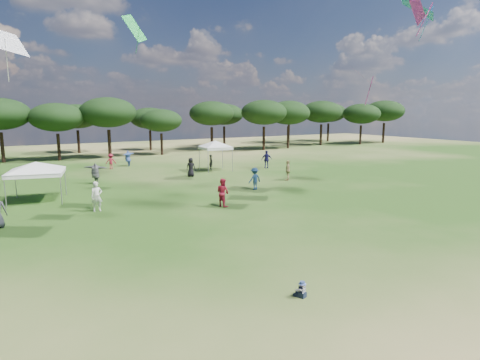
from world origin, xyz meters
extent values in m
plane|color=#2D5218|center=(0.00, 0.00, 0.00)|extent=(140.00, 140.00, 0.00)
cylinder|color=black|center=(-8.39, 45.81, 1.73)|extent=(0.40, 0.40, 3.46)
cylinder|color=black|center=(-2.58, 44.63, 1.61)|extent=(0.37, 0.37, 3.21)
ellipsoid|color=black|center=(-2.58, 44.63, 5.14)|extent=(6.24, 6.24, 3.36)
cylinder|color=black|center=(3.26, 44.18, 1.78)|extent=(0.41, 0.41, 3.56)
ellipsoid|color=black|center=(3.26, 44.18, 5.69)|extent=(6.91, 6.91, 3.73)
cylinder|color=black|center=(10.19, 44.51, 1.44)|extent=(0.33, 0.33, 2.88)
ellipsoid|color=black|center=(10.19, 44.51, 4.61)|extent=(5.60, 5.60, 3.02)
cylinder|color=black|center=(18.96, 46.98, 1.72)|extent=(0.39, 0.39, 3.44)
ellipsoid|color=black|center=(18.96, 46.98, 5.51)|extent=(6.69, 6.69, 3.60)
cylinder|color=black|center=(25.77, 43.05, 1.77)|extent=(0.40, 0.40, 3.53)
ellipsoid|color=black|center=(25.77, 43.05, 5.65)|extent=(6.86, 6.86, 3.70)
cylinder|color=black|center=(30.65, 43.46, 1.73)|extent=(0.40, 0.40, 3.47)
ellipsoid|color=black|center=(30.65, 43.46, 5.55)|extent=(6.74, 6.74, 3.63)
cylinder|color=black|center=(39.22, 45.46, 1.79)|extent=(0.41, 0.41, 3.57)
ellipsoid|color=black|center=(39.22, 45.46, 5.72)|extent=(6.94, 6.94, 3.74)
cylinder|color=black|center=(46.34, 43.12, 1.68)|extent=(0.38, 0.38, 3.35)
ellipsoid|color=black|center=(46.34, 43.12, 5.37)|extent=(6.51, 6.51, 3.51)
cylinder|color=black|center=(52.84, 43.62, 1.83)|extent=(0.42, 0.42, 3.66)
ellipsoid|color=black|center=(52.84, 43.62, 5.85)|extent=(7.10, 7.10, 3.83)
cylinder|color=black|center=(0.83, 52.52, 1.60)|extent=(0.37, 0.37, 3.20)
ellipsoid|color=black|center=(0.83, 52.52, 5.12)|extent=(6.21, 6.21, 3.35)
cylinder|color=black|center=(10.82, 51.34, 1.50)|extent=(0.34, 0.34, 2.99)
ellipsoid|color=black|center=(10.82, 51.34, 4.79)|extent=(5.81, 5.81, 3.13)
cylinder|color=black|center=(23.62, 51.75, 1.66)|extent=(0.38, 0.38, 3.31)
ellipsoid|color=black|center=(23.62, 51.75, 5.30)|extent=(6.43, 6.43, 3.47)
cylinder|color=black|center=(37.30, 52.12, 1.82)|extent=(0.42, 0.42, 3.64)
ellipsoid|color=black|center=(37.30, 52.12, 5.82)|extent=(7.06, 7.06, 3.81)
cylinder|color=black|center=(46.40, 51.51, 1.73)|extent=(0.40, 0.40, 3.46)
ellipsoid|color=black|center=(46.40, 51.51, 5.53)|extent=(6.72, 6.72, 3.62)
cylinder|color=gray|center=(-8.27, 20.28, 0.98)|extent=(0.06, 0.06, 1.95)
cylinder|color=gray|center=(-5.20, 19.65, 0.98)|extent=(0.06, 0.06, 1.95)
cylinder|color=gray|center=(-7.64, 23.35, 0.98)|extent=(0.06, 0.06, 1.95)
cylinder|color=gray|center=(-4.57, 22.72, 0.98)|extent=(0.06, 0.06, 1.95)
cube|color=white|center=(-6.42, 21.50, 1.90)|extent=(3.90, 3.90, 0.25)
pyramid|color=white|center=(-6.42, 21.50, 2.63)|extent=(6.58, 6.58, 0.60)
cylinder|color=gray|center=(8.51, 26.60, 1.16)|extent=(0.06, 0.06, 2.33)
cylinder|color=gray|center=(11.02, 26.37, 1.16)|extent=(0.06, 0.06, 2.33)
cylinder|color=gray|center=(8.74, 29.11, 1.16)|extent=(0.06, 0.06, 2.33)
cylinder|color=gray|center=(11.25, 28.88, 1.16)|extent=(0.06, 0.06, 2.33)
cube|color=white|center=(9.88, 27.74, 2.28)|extent=(2.91, 2.91, 0.25)
pyramid|color=white|center=(9.88, 27.74, 3.00)|extent=(5.43, 5.43, 0.60)
cube|color=black|center=(-0.15, 1.77, 0.09)|extent=(0.29, 0.29, 0.17)
cube|color=black|center=(-0.28, 1.90, 0.05)|extent=(0.15, 0.22, 0.09)
cube|color=black|center=(-0.13, 1.95, 0.05)|extent=(0.15, 0.22, 0.09)
cube|color=white|center=(-0.15, 1.77, 0.28)|extent=(0.26, 0.22, 0.23)
cylinder|color=white|center=(-0.30, 1.78, 0.28)|extent=(0.14, 0.23, 0.14)
cylinder|color=white|center=(-0.04, 1.88, 0.28)|extent=(0.14, 0.23, 0.14)
sphere|color=#E0B293|center=(-0.15, 1.77, 0.43)|extent=(0.15, 0.15, 0.15)
cone|color=#4B65B0|center=(-0.15, 1.77, 0.47)|extent=(0.26, 0.26, 0.03)
cylinder|color=#4B65B0|center=(-0.15, 1.77, 0.50)|extent=(0.17, 0.17, 0.07)
imported|color=beige|center=(-3.59, 16.71, 0.90)|extent=(0.67, 0.45, 1.79)
imported|color=#9D8855|center=(12.69, 19.61, 0.87)|extent=(1.04, 1.00, 1.74)
imported|color=navy|center=(15.26, 26.65, 0.92)|extent=(1.17, 0.89, 1.84)
imported|color=#434246|center=(-1.89, 26.15, 0.86)|extent=(1.98, 1.80, 1.72)
imported|color=#AE1D36|center=(3.45, 14.04, 0.89)|extent=(0.88, 1.01, 1.78)
imported|color=navy|center=(8.02, 17.55, 0.85)|extent=(1.18, 0.79, 1.69)
imported|color=black|center=(6.32, 25.67, 0.86)|extent=(1.00, 0.96, 1.72)
imported|color=navy|center=(3.22, 35.45, 0.84)|extent=(1.90, 1.83, 1.69)
imported|color=maroon|center=(1.12, 34.14, 0.79)|extent=(1.10, 0.73, 1.59)
imported|color=#29282D|center=(9.90, 28.84, 0.76)|extent=(0.44, 0.60, 1.53)
plane|color=#1B87CF|center=(17.27, 11.41, 12.87)|extent=(3.16, 3.26, 1.67)
plane|color=#BE2F90|center=(12.13, 11.22, 8.07)|extent=(2.59, 2.41, 1.47)
plane|color=green|center=(2.48, 28.35, 12.93)|extent=(2.83, 2.07, 2.76)
plane|color=silver|center=(-7.59, 15.01, 9.18)|extent=(2.42, 2.51, 1.62)
plane|color=#D836B2|center=(12.56, 7.95, 11.78)|extent=(1.53, 2.19, 2.22)
camera|label=1|loc=(-7.93, -7.62, 5.92)|focal=30.00mm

